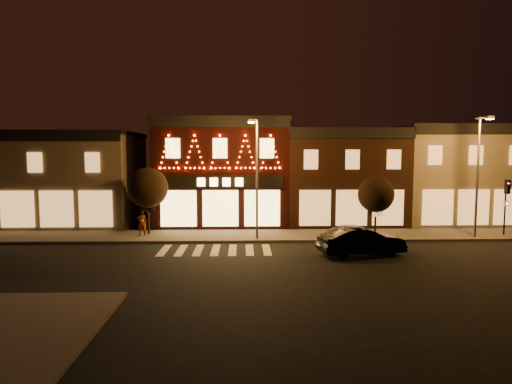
{
  "coord_description": "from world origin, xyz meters",
  "views": [
    {
      "loc": [
        1.61,
        -20.91,
        5.66
      ],
      "look_at": [
        2.37,
        4.0,
        3.41
      ],
      "focal_mm": 30.32,
      "sensor_mm": 36.0,
      "label": 1
    }
  ],
  "objects": [
    {
      "name": "streetlamp_mid",
      "position": [
        2.46,
        6.38,
        4.6
      ],
      "size": [
        0.71,
        1.73,
        7.58
      ],
      "rotation": [
        0.0,
        0.0,
        0.25
      ],
      "color": "#59595E",
      "rests_on": "sidewalk_far"
    },
    {
      "name": "traffic_signal_far",
      "position": [
        19.32,
        7.39,
        2.82
      ],
      "size": [
        0.32,
        0.43,
        3.74
      ],
      "rotation": [
        0.0,
        0.0,
        0.13
      ],
      "color": "black",
      "rests_on": "sidewalk_far"
    },
    {
      "name": "pedestrian",
      "position": [
        -5.16,
        7.91,
        1.01
      ],
      "size": [
        0.73,
        0.6,
        1.71
      ],
      "primitive_type": "imported",
      "rotation": [
        0.0,
        0.0,
        3.48
      ],
      "color": "gray",
      "rests_on": "sidewalk_far"
    },
    {
      "name": "building_right_b",
      "position": [
        18.5,
        13.99,
        3.91
      ],
      "size": [
        9.2,
        8.28,
        7.8
      ],
      "color": "#7F755A",
      "rests_on": "ground"
    },
    {
      "name": "ground",
      "position": [
        0.0,
        0.0,
        0.0
      ],
      "size": [
        120.0,
        120.0,
        0.0
      ],
      "primitive_type": "plane",
      "color": "black",
      "rests_on": "ground"
    },
    {
      "name": "sidewalk_far",
      "position": [
        2.0,
        8.0,
        0.07
      ],
      "size": [
        44.0,
        4.0,
        0.15
      ],
      "primitive_type": "cube",
      "color": "#47423D",
      "rests_on": "ground"
    },
    {
      "name": "tree_left",
      "position": [
        -4.82,
        8.42,
        3.32
      ],
      "size": [
        2.71,
        2.71,
        4.53
      ],
      "rotation": [
        0.0,
        0.0,
        0.02
      ],
      "color": "black",
      "rests_on": "sidewalk_far"
    },
    {
      "name": "tree_right",
      "position": [
        10.43,
        7.27,
        2.93
      ],
      "size": [
        2.37,
        2.37,
        3.97
      ],
      "rotation": [
        0.0,
        0.0,
        0.19
      ],
      "color": "black",
      "rests_on": "sidewalk_far"
    },
    {
      "name": "building_pulp",
      "position": [
        0.0,
        13.98,
        4.16
      ],
      "size": [
        10.2,
        8.34,
        8.3
      ],
      "color": "black",
      "rests_on": "ground"
    },
    {
      "name": "streetlamp_right",
      "position": [
        16.87,
        6.51,
        4.74
      ],
      "size": [
        0.61,
        1.8,
        7.82
      ],
      "rotation": [
        0.0,
        0.0,
        0.17
      ],
      "color": "#59595E",
      "rests_on": "sidewalk_far"
    },
    {
      "name": "building_left",
      "position": [
        -13.0,
        13.99,
        3.66
      ],
      "size": [
        12.2,
        8.28,
        7.3
      ],
      "color": "#7F755A",
      "rests_on": "ground"
    },
    {
      "name": "building_right_a",
      "position": [
        9.5,
        13.99,
        3.76
      ],
      "size": [
        9.2,
        8.28,
        7.5
      ],
      "color": "#371E13",
      "rests_on": "ground"
    },
    {
      "name": "dark_sedan",
      "position": [
        8.19,
        2.56,
        0.79
      ],
      "size": [
        5.03,
        2.59,
        1.58
      ],
      "primitive_type": "imported",
      "rotation": [
        0.0,
        0.0,
        1.77
      ],
      "color": "black",
      "rests_on": "ground"
    }
  ]
}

